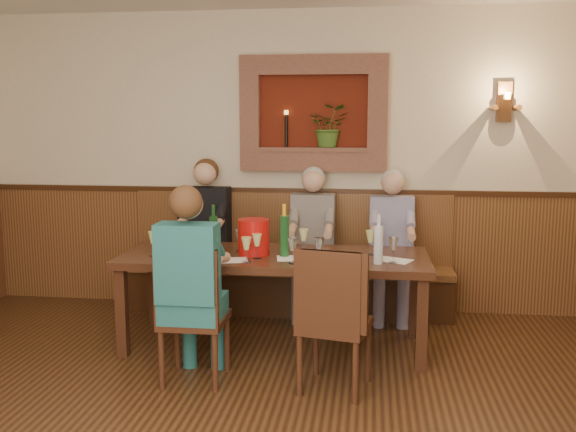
# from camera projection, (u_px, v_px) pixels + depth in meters

# --- Properties ---
(room_shell) EXTENTS (6.04, 6.04, 2.82)m
(room_shell) POSITION_uv_depth(u_px,v_px,m) (216.00, 102.00, 3.05)
(room_shell) COLOR beige
(room_shell) RESTS_ON ground
(wainscoting) EXTENTS (6.02, 6.02, 1.15)m
(wainscoting) POSITION_uv_depth(u_px,v_px,m) (221.00, 363.00, 3.24)
(wainscoting) COLOR #542A18
(wainscoting) RESTS_ON ground
(wall_niche) EXTENTS (1.36, 0.30, 1.06)m
(wall_niche) POSITION_uv_depth(u_px,v_px,m) (318.00, 118.00, 5.91)
(wall_niche) COLOR #59190C
(wall_niche) RESTS_ON ground
(wall_sconce) EXTENTS (0.25, 0.20, 0.35)m
(wall_sconce) POSITION_uv_depth(u_px,v_px,m) (504.00, 103.00, 5.67)
(wall_sconce) COLOR #542A18
(wall_sconce) RESTS_ON ground
(dining_table) EXTENTS (2.40, 0.90, 0.75)m
(dining_table) POSITION_uv_depth(u_px,v_px,m) (275.00, 264.00, 5.04)
(dining_table) COLOR #341C0F
(dining_table) RESTS_ON ground
(bench) EXTENTS (3.00, 0.45, 1.11)m
(bench) POSITION_uv_depth(u_px,v_px,m) (290.00, 277.00, 6.02)
(bench) COLOR #381E0F
(bench) RESTS_ON ground
(chair_near_left) EXTENTS (0.43, 0.43, 0.97)m
(chair_near_left) POSITION_uv_depth(u_px,v_px,m) (194.00, 342.00, 4.42)
(chair_near_left) COLOR #341C0F
(chair_near_left) RESTS_ON ground
(chair_near_right) EXTENTS (0.52, 0.52, 0.99)m
(chair_near_right) POSITION_uv_depth(u_px,v_px,m) (334.00, 349.00, 4.28)
(chair_near_right) COLOR #341C0F
(chair_near_right) RESTS_ON ground
(person_bench_left) EXTENTS (0.43, 0.52, 1.44)m
(person_bench_left) POSITION_uv_depth(u_px,v_px,m) (205.00, 250.00, 5.97)
(person_bench_left) COLOR black
(person_bench_left) RESTS_ON ground
(person_bench_mid) EXTENTS (0.40, 0.49, 1.37)m
(person_bench_mid) POSITION_uv_depth(u_px,v_px,m) (312.00, 256.00, 5.86)
(person_bench_mid) COLOR #504C49
(person_bench_mid) RESTS_ON ground
(person_bench_right) EXTENTS (0.39, 0.48, 1.36)m
(person_bench_right) POSITION_uv_depth(u_px,v_px,m) (391.00, 258.00, 5.77)
(person_bench_right) COLOR navy
(person_bench_right) RESTS_ON ground
(person_chair_front) EXTENTS (0.40, 0.49, 1.38)m
(person_chair_front) POSITION_uv_depth(u_px,v_px,m) (192.00, 303.00, 4.35)
(person_chair_front) COLOR navy
(person_chair_front) RESTS_ON ground
(spittoon_bucket) EXTENTS (0.29, 0.29, 0.28)m
(spittoon_bucket) POSITION_uv_depth(u_px,v_px,m) (254.00, 237.00, 5.01)
(spittoon_bucket) COLOR #B90F0B
(spittoon_bucket) RESTS_ON dining_table
(wine_bottle_green_a) EXTENTS (0.09, 0.09, 0.41)m
(wine_bottle_green_a) POSITION_uv_depth(u_px,v_px,m) (284.00, 235.00, 4.94)
(wine_bottle_green_a) COLOR #19471E
(wine_bottle_green_a) RESTS_ON dining_table
(wine_bottle_green_b) EXTENTS (0.07, 0.07, 0.37)m
(wine_bottle_green_b) POSITION_uv_depth(u_px,v_px,m) (214.00, 232.00, 5.16)
(wine_bottle_green_b) COLOR #19471E
(wine_bottle_green_b) RESTS_ON dining_table
(water_bottle) EXTENTS (0.08, 0.08, 0.37)m
(water_bottle) POSITION_uv_depth(u_px,v_px,m) (378.00, 244.00, 4.69)
(water_bottle) COLOR silver
(water_bottle) RESTS_ON dining_table
(tasting_sheet_a) EXTENTS (0.36, 0.31, 0.00)m
(tasting_sheet_a) POSITION_uv_depth(u_px,v_px,m) (174.00, 254.00, 5.05)
(tasting_sheet_a) COLOR white
(tasting_sheet_a) RESTS_ON dining_table
(tasting_sheet_b) EXTENTS (0.31, 0.25, 0.00)m
(tasting_sheet_b) POSITION_uv_depth(u_px,v_px,m) (295.00, 258.00, 4.89)
(tasting_sheet_b) COLOR white
(tasting_sheet_b) RESTS_ON dining_table
(tasting_sheet_c) EXTENTS (0.31, 0.27, 0.00)m
(tasting_sheet_c) POSITION_uv_depth(u_px,v_px,m) (394.00, 260.00, 4.82)
(tasting_sheet_c) COLOR white
(tasting_sheet_c) RESTS_ON dining_table
(tasting_sheet_d) EXTENTS (0.30, 0.25, 0.00)m
(tasting_sheet_d) POSITION_uv_depth(u_px,v_px,m) (230.00, 260.00, 4.82)
(tasting_sheet_d) COLOR white
(tasting_sheet_d) RESTS_ON dining_table
(wine_glass_0) EXTENTS (0.08, 0.08, 0.19)m
(wine_glass_0) POSITION_uv_depth(u_px,v_px,m) (153.00, 244.00, 4.97)
(wine_glass_0) COLOR #D5D881
(wine_glass_0) RESTS_ON dining_table
(wine_glass_1) EXTENTS (0.08, 0.08, 0.19)m
(wine_glass_1) POSITION_uv_depth(u_px,v_px,m) (185.00, 238.00, 5.19)
(wine_glass_1) COLOR white
(wine_glass_1) RESTS_ON dining_table
(wine_glass_2) EXTENTS (0.08, 0.08, 0.19)m
(wine_glass_2) POSITION_uv_depth(u_px,v_px,m) (197.00, 244.00, 4.95)
(wine_glass_2) COLOR #D5D881
(wine_glass_2) RESTS_ON dining_table
(wine_glass_3) EXTENTS (0.08, 0.08, 0.19)m
(wine_glass_3) POSITION_uv_depth(u_px,v_px,m) (240.00, 240.00, 5.13)
(wine_glass_3) COLOR white
(wine_glass_3) RESTS_ON dining_table
(wine_glass_4) EXTENTS (0.08, 0.08, 0.19)m
(wine_glass_4) POSITION_uv_depth(u_px,v_px,m) (257.00, 246.00, 4.88)
(wine_glass_4) COLOR #D5D881
(wine_glass_4) RESTS_ON dining_table
(wine_glass_5) EXTENTS (0.08, 0.08, 0.19)m
(wine_glass_5) POSITION_uv_depth(u_px,v_px,m) (304.00, 241.00, 5.08)
(wine_glass_5) COLOR #D5D881
(wine_glass_5) RESTS_ON dining_table
(wine_glass_6) EXTENTS (0.08, 0.08, 0.19)m
(wine_glass_6) POSITION_uv_depth(u_px,v_px,m) (319.00, 250.00, 4.72)
(wine_glass_6) COLOR white
(wine_glass_6) RESTS_ON dining_table
(wine_glass_7) EXTENTS (0.08, 0.08, 0.19)m
(wine_glass_7) POSITION_uv_depth(u_px,v_px,m) (370.00, 243.00, 5.02)
(wine_glass_7) COLOR #D5D881
(wine_glass_7) RESTS_ON dining_table
(wine_glass_8) EXTENTS (0.08, 0.08, 0.19)m
(wine_glass_8) POSITION_uv_depth(u_px,v_px,m) (393.00, 250.00, 4.73)
(wine_glass_8) COLOR white
(wine_glass_8) RESTS_ON dining_table
(wine_glass_9) EXTENTS (0.08, 0.08, 0.19)m
(wine_glass_9) POSITION_uv_depth(u_px,v_px,m) (246.00, 250.00, 4.74)
(wine_glass_9) COLOR #D5D881
(wine_glass_9) RESTS_ON dining_table
(wine_glass_10) EXTENTS (0.08, 0.08, 0.19)m
(wine_glass_10) POSITION_uv_depth(u_px,v_px,m) (293.00, 251.00, 4.71)
(wine_glass_10) COLOR white
(wine_glass_10) RESTS_ON dining_table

